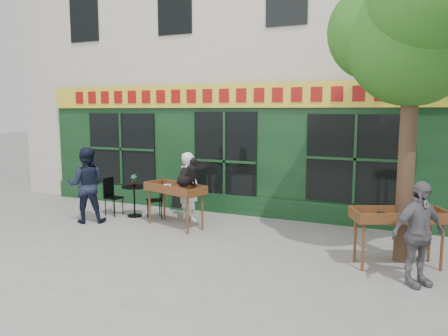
{
  "coord_description": "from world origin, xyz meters",
  "views": [
    {
      "loc": [
        4.45,
        -7.77,
        2.64
      ],
      "look_at": [
        0.78,
        0.5,
        1.44
      ],
      "focal_mm": 35.0,
      "sensor_mm": 36.0,
      "label": 1
    }
  ],
  "objects_px": {
    "book_cart_center": "(175,191)",
    "book_cart_right": "(399,219)",
    "bistro_table": "(134,195)",
    "dog": "(187,172)",
    "woman": "(189,186)",
    "man_left": "(87,185)",
    "man_right": "(418,234)"
  },
  "relations": [
    {
      "from": "book_cart_center",
      "to": "woman",
      "type": "bearing_deg",
      "value": 108.61
    },
    {
      "from": "woman",
      "to": "man_left",
      "type": "relative_size",
      "value": 0.93
    },
    {
      "from": "man_right",
      "to": "man_left",
      "type": "distance_m",
      "value": 7.21
    },
    {
      "from": "dog",
      "to": "book_cart_center",
      "type": "bearing_deg",
      "value": -169.52
    },
    {
      "from": "dog",
      "to": "bistro_table",
      "type": "height_order",
      "value": "dog"
    },
    {
      "from": "woman",
      "to": "bistro_table",
      "type": "relative_size",
      "value": 2.18
    },
    {
      "from": "bistro_table",
      "to": "book_cart_center",
      "type": "bearing_deg",
      "value": -16.53
    },
    {
      "from": "book_cart_center",
      "to": "book_cart_right",
      "type": "bearing_deg",
      "value": 10.33
    },
    {
      "from": "book_cart_center",
      "to": "dog",
      "type": "xyz_separation_m",
      "value": [
        0.35,
        -0.05,
        0.47
      ]
    },
    {
      "from": "woman",
      "to": "man_left",
      "type": "height_order",
      "value": "man_left"
    },
    {
      "from": "dog",
      "to": "book_cart_right",
      "type": "xyz_separation_m",
      "value": [
        4.38,
        -0.64,
        -0.47
      ]
    },
    {
      "from": "bistro_table",
      "to": "man_left",
      "type": "bearing_deg",
      "value": -127.87
    },
    {
      "from": "book_cart_center",
      "to": "man_right",
      "type": "height_order",
      "value": "man_right"
    },
    {
      "from": "book_cart_right",
      "to": "bistro_table",
      "type": "bearing_deg",
      "value": 145.92
    },
    {
      "from": "book_cart_center",
      "to": "woman",
      "type": "xyz_separation_m",
      "value": [
        -0.0,
        0.65,
        0.0
      ]
    },
    {
      "from": "book_cart_center",
      "to": "book_cart_right",
      "type": "height_order",
      "value": "same"
    },
    {
      "from": "book_cart_center",
      "to": "man_left",
      "type": "xyz_separation_m",
      "value": [
        -2.12,
        -0.48,
        0.07
      ]
    },
    {
      "from": "woman",
      "to": "bistro_table",
      "type": "distance_m",
      "value": 1.46
    },
    {
      "from": "book_cart_center",
      "to": "man_right",
      "type": "bearing_deg",
      "value": 2.66
    },
    {
      "from": "woman",
      "to": "book_cart_right",
      "type": "relative_size",
      "value": 1.02
    },
    {
      "from": "book_cart_center",
      "to": "dog",
      "type": "distance_m",
      "value": 0.59
    },
    {
      "from": "man_right",
      "to": "woman",
      "type": "bearing_deg",
      "value": 113.6
    },
    {
      "from": "book_cart_right",
      "to": "dog",
      "type": "bearing_deg",
      "value": 147.85
    },
    {
      "from": "bistro_table",
      "to": "dog",
      "type": "bearing_deg",
      "value": -14.91
    },
    {
      "from": "book_cart_right",
      "to": "woman",
      "type": "bearing_deg",
      "value": 140.35
    },
    {
      "from": "book_cart_center",
      "to": "bistro_table",
      "type": "xyz_separation_m",
      "value": [
        -1.42,
        0.42,
        -0.28
      ]
    },
    {
      "from": "book_cart_center",
      "to": "man_right",
      "type": "distance_m",
      "value": 5.23
    },
    {
      "from": "woman",
      "to": "book_cart_right",
      "type": "bearing_deg",
      "value": -177.18
    },
    {
      "from": "dog",
      "to": "book_cart_right",
      "type": "bearing_deg",
      "value": 10.32
    },
    {
      "from": "dog",
      "to": "book_cart_right",
      "type": "height_order",
      "value": "dog"
    },
    {
      "from": "dog",
      "to": "bistro_table",
      "type": "distance_m",
      "value": 1.97
    },
    {
      "from": "book_cart_center",
      "to": "book_cart_right",
      "type": "relative_size",
      "value": 1.0
    }
  ]
}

